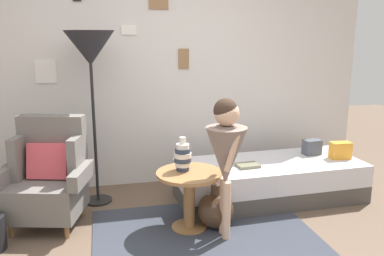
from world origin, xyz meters
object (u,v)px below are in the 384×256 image
(vase_striped, at_px, (183,157))
(floor_lamp, at_px, (90,53))
(daybed, at_px, (269,180))
(person_child, at_px, (226,150))
(book_on_daybed, at_px, (248,165))
(demijohn_near, at_px, (216,210))
(armchair, at_px, (49,177))
(side_table, at_px, (189,188))

(vase_striped, distance_m, floor_lamp, 1.35)
(daybed, height_order, floor_lamp, floor_lamp)
(daybed, height_order, vase_striped, vase_striped)
(vase_striped, relative_size, person_child, 0.25)
(book_on_daybed, xyz_separation_m, demijohn_near, (-0.45, -0.41, -0.25))
(demijohn_near, bearing_deg, person_child, -81.10)
(armchair, distance_m, demijohn_near, 1.53)
(demijohn_near, bearing_deg, daybed, 35.05)
(daybed, relative_size, demijohn_near, 4.74)
(daybed, bearing_deg, floor_lamp, 169.88)
(armchair, height_order, demijohn_near, armchair)
(armchair, height_order, vase_striped, armchair)
(side_table, bearing_deg, vase_striped, 127.81)
(floor_lamp, bearing_deg, demijohn_near, -38.85)
(armchair, relative_size, floor_lamp, 0.56)
(daybed, xyz_separation_m, side_table, (-0.96, -0.48, 0.18))
(daybed, xyz_separation_m, vase_striped, (-1.01, -0.42, 0.45))
(book_on_daybed, bearing_deg, side_table, -151.25)
(daybed, relative_size, person_child, 1.61)
(book_on_daybed, bearing_deg, person_child, -125.57)
(vase_striped, distance_m, person_child, 0.42)
(vase_striped, relative_size, floor_lamp, 0.17)
(person_child, bearing_deg, armchair, 157.27)
(armchair, bearing_deg, vase_striped, -16.51)
(floor_lamp, height_order, person_child, floor_lamp)
(vase_striped, bearing_deg, demijohn_near, -18.39)
(book_on_daybed, height_order, demijohn_near, book_on_daybed)
(vase_striped, relative_size, demijohn_near, 0.73)
(person_child, distance_m, demijohn_near, 0.63)
(daybed, relative_size, book_on_daybed, 8.77)
(side_table, bearing_deg, person_child, -39.25)
(person_child, bearing_deg, daybed, 44.53)
(armchair, distance_m, side_table, 1.27)
(armchair, xyz_separation_m, daybed, (2.17, 0.07, -0.24))
(armchair, bearing_deg, demijohn_near, -16.87)
(floor_lamp, height_order, book_on_daybed, floor_lamp)
(side_table, relative_size, person_child, 0.48)
(daybed, distance_m, floor_lamp, 2.21)
(armchair, distance_m, person_child, 1.62)
(side_table, xyz_separation_m, person_child, (0.26, -0.21, 0.39))
(daybed, bearing_deg, armchair, -178.03)
(person_child, bearing_deg, vase_striped, 138.47)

